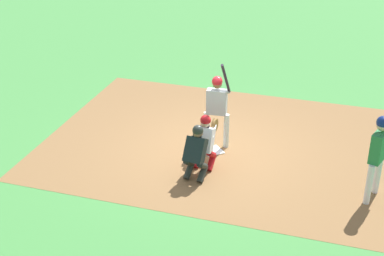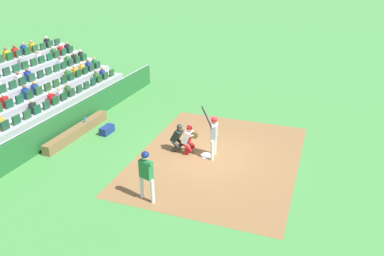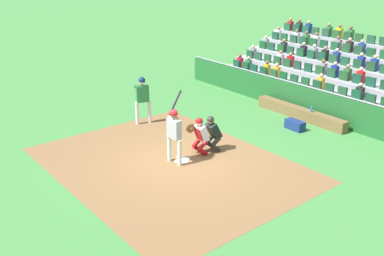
{
  "view_description": "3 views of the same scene",
  "coord_description": "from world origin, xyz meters",
  "px_view_note": "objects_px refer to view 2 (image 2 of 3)",
  "views": [
    {
      "loc": [
        3.37,
        -11.28,
        6.55
      ],
      "look_at": [
        -0.3,
        -0.63,
        0.87
      ],
      "focal_mm": 52.81,
      "sensor_mm": 36.0,
      "label": 1
    },
    {
      "loc": [
        13.34,
        4.58,
        7.7
      ],
      "look_at": [
        -0.2,
        -0.71,
        1.06
      ],
      "focal_mm": 36.23,
      "sensor_mm": 36.0,
      "label": 2
    },
    {
      "loc": [
        -10.39,
        7.54,
        6.07
      ],
      "look_at": [
        0.37,
        -0.68,
        0.85
      ],
      "focal_mm": 41.26,
      "sensor_mm": 36.0,
      "label": 3
    }
  ],
  "objects_px": {
    "catcher_crouching": "(189,138)",
    "dugout_bench": "(77,131)",
    "equipment_duffel_bag": "(107,130)",
    "batter_at_plate": "(214,132)",
    "home_plate_umpire": "(178,136)",
    "water_bottle_on_bench": "(85,120)",
    "home_plate_marker": "(206,155)",
    "on_deck_batter": "(146,171)"
  },
  "relations": [
    {
      "from": "batter_at_plate",
      "to": "home_plate_umpire",
      "type": "relative_size",
      "value": 1.79
    },
    {
      "from": "catcher_crouching",
      "to": "dugout_bench",
      "type": "distance_m",
      "value": 5.42
    },
    {
      "from": "home_plate_marker",
      "to": "catcher_crouching",
      "type": "xyz_separation_m",
      "value": [
        0.05,
        -0.75,
        0.71
      ]
    },
    {
      "from": "equipment_duffel_bag",
      "to": "home_plate_marker",
      "type": "bearing_deg",
      "value": 87.67
    },
    {
      "from": "water_bottle_on_bench",
      "to": "home_plate_marker",
      "type": "bearing_deg",
      "value": 87.64
    },
    {
      "from": "home_plate_marker",
      "to": "water_bottle_on_bench",
      "type": "height_order",
      "value": "water_bottle_on_bench"
    },
    {
      "from": "catcher_crouching",
      "to": "water_bottle_on_bench",
      "type": "distance_m",
      "value": 5.34
    },
    {
      "from": "water_bottle_on_bench",
      "to": "on_deck_batter",
      "type": "xyz_separation_m",
      "value": [
        3.93,
        5.27,
        0.59
      ]
    },
    {
      "from": "water_bottle_on_bench",
      "to": "dugout_bench",
      "type": "bearing_deg",
      "value": -5.51
    },
    {
      "from": "catcher_crouching",
      "to": "home_plate_umpire",
      "type": "xyz_separation_m",
      "value": [
        -0.04,
        -0.51,
        -0.03
      ]
    },
    {
      "from": "dugout_bench",
      "to": "equipment_duffel_bag",
      "type": "relative_size",
      "value": 5.6
    },
    {
      "from": "dugout_bench",
      "to": "water_bottle_on_bench",
      "type": "relative_size",
      "value": 17.48
    },
    {
      "from": "on_deck_batter",
      "to": "batter_at_plate",
      "type": "bearing_deg",
      "value": 163.17
    },
    {
      "from": "batter_at_plate",
      "to": "on_deck_batter",
      "type": "bearing_deg",
      "value": -16.83
    },
    {
      "from": "water_bottle_on_bench",
      "to": "batter_at_plate",
      "type": "bearing_deg",
      "value": 87.74
    },
    {
      "from": "batter_at_plate",
      "to": "dugout_bench",
      "type": "relative_size",
      "value": 0.53
    },
    {
      "from": "catcher_crouching",
      "to": "dugout_bench",
      "type": "xyz_separation_m",
      "value": [
        0.27,
        -5.39,
        -0.5
      ]
    },
    {
      "from": "on_deck_batter",
      "to": "home_plate_umpire",
      "type": "bearing_deg",
      "value": -172.92
    },
    {
      "from": "home_plate_marker",
      "to": "on_deck_batter",
      "type": "bearing_deg",
      "value": -12.45
    },
    {
      "from": "home_plate_marker",
      "to": "equipment_duffel_bag",
      "type": "height_order",
      "value": "equipment_duffel_bag"
    },
    {
      "from": "water_bottle_on_bench",
      "to": "equipment_duffel_bag",
      "type": "xyz_separation_m",
      "value": [
        -0.13,
        1.07,
        -0.38
      ]
    },
    {
      "from": "catcher_crouching",
      "to": "on_deck_batter",
      "type": "xyz_separation_m",
      "value": [
        3.63,
        -0.06,
        0.43
      ]
    },
    {
      "from": "home_plate_marker",
      "to": "dugout_bench",
      "type": "relative_size",
      "value": 0.1
    },
    {
      "from": "catcher_crouching",
      "to": "water_bottle_on_bench",
      "type": "relative_size",
      "value": 5.35
    },
    {
      "from": "batter_at_plate",
      "to": "equipment_duffel_bag",
      "type": "distance_m",
      "value": 5.41
    },
    {
      "from": "equipment_duffel_bag",
      "to": "water_bottle_on_bench",
      "type": "bearing_deg",
      "value": -81.35
    },
    {
      "from": "batter_at_plate",
      "to": "water_bottle_on_bench",
      "type": "xyz_separation_m",
      "value": [
        -0.25,
        -6.38,
        -0.57
      ]
    },
    {
      "from": "catcher_crouching",
      "to": "on_deck_batter",
      "type": "height_order",
      "value": "on_deck_batter"
    },
    {
      "from": "catcher_crouching",
      "to": "equipment_duffel_bag",
      "type": "bearing_deg",
      "value": -95.73
    },
    {
      "from": "catcher_crouching",
      "to": "home_plate_umpire",
      "type": "height_order",
      "value": "catcher_crouching"
    },
    {
      "from": "equipment_duffel_bag",
      "to": "batter_at_plate",
      "type": "bearing_deg",
      "value": 87.9
    },
    {
      "from": "home_plate_marker",
      "to": "on_deck_batter",
      "type": "distance_m",
      "value": 3.93
    },
    {
      "from": "catcher_crouching",
      "to": "equipment_duffel_bag",
      "type": "relative_size",
      "value": 1.71
    },
    {
      "from": "dugout_bench",
      "to": "equipment_duffel_bag",
      "type": "xyz_separation_m",
      "value": [
        -0.7,
        1.13,
        -0.04
      ]
    },
    {
      "from": "equipment_duffel_bag",
      "to": "on_deck_batter",
      "type": "relative_size",
      "value": 0.41
    },
    {
      "from": "dugout_bench",
      "to": "on_deck_batter",
      "type": "xyz_separation_m",
      "value": [
        3.35,
        5.33,
        0.93
      ]
    },
    {
      "from": "home_plate_marker",
      "to": "dugout_bench",
      "type": "height_order",
      "value": "dugout_bench"
    },
    {
      "from": "catcher_crouching",
      "to": "equipment_duffel_bag",
      "type": "height_order",
      "value": "catcher_crouching"
    },
    {
      "from": "catcher_crouching",
      "to": "batter_at_plate",
      "type": "bearing_deg",
      "value": 92.71
    },
    {
      "from": "equipment_duffel_bag",
      "to": "dugout_bench",
      "type": "bearing_deg",
      "value": -56.22
    },
    {
      "from": "home_plate_marker",
      "to": "catcher_crouching",
      "type": "height_order",
      "value": "catcher_crouching"
    },
    {
      "from": "dugout_bench",
      "to": "home_plate_marker",
      "type": "bearing_deg",
      "value": 93.02
    }
  ]
}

